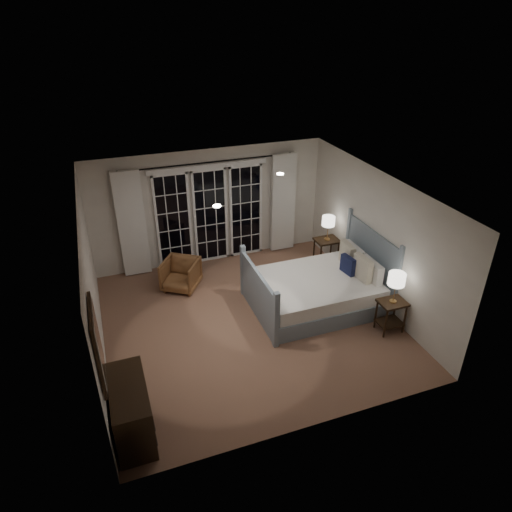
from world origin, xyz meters
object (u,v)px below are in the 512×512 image
object	(u,v)px
lamp_right	(328,221)
nightstand_right	(326,249)
nightstand_left	(391,312)
bed	(318,289)
armchair	(181,274)
lamp_left	(397,280)
dresser	(131,410)

from	to	relation	value
lamp_right	nightstand_right	bearing A→B (deg)	0.00
nightstand_left	lamp_right	size ratio (longest dim) A/B	1.13
bed	armchair	size ratio (longest dim) A/B	3.44
lamp_left	dresser	world-z (taller)	lamp_left
nightstand_right	dresser	xyz separation A→B (m)	(-4.46, -3.10, -0.03)
bed	lamp_right	xyz separation A→B (m)	(0.82, 1.27, 0.72)
lamp_left	bed	bearing A→B (deg)	125.91
bed	armchair	world-z (taller)	bed
nightstand_left	armchair	world-z (taller)	armchair
lamp_left	armchair	distance (m)	4.13
armchair	dresser	size ratio (longest dim) A/B	0.61
armchair	bed	bearing A→B (deg)	1.34
nightstand_right	lamp_right	distance (m)	0.64
nightstand_left	armchair	xyz separation A→B (m)	(-3.13, 2.59, -0.08)
nightstand_left	lamp_right	world-z (taller)	lamp_right
nightstand_left	lamp_left	size ratio (longest dim) A/B	1.07
lamp_right	lamp_left	bearing A→B (deg)	-90.08
dresser	nightstand_right	bearing A→B (deg)	34.77
lamp_right	armchair	size ratio (longest dim) A/B	0.77
nightstand_right	nightstand_left	bearing A→B (deg)	-90.08
bed	nightstand_left	size ratio (longest dim) A/B	3.94
lamp_left	dresser	bearing A→B (deg)	-171.07
bed	dresser	xyz separation A→B (m)	(-3.64, -1.83, 0.05)
lamp_right	armchair	distance (m)	3.23
armchair	nightstand_right	bearing A→B (deg)	30.11
nightstand_right	armchair	xyz separation A→B (m)	(-3.13, 0.19, -0.11)
nightstand_right	lamp_right	bearing A→B (deg)	0.00
nightstand_left	armchair	size ratio (longest dim) A/B	0.87
lamp_left	nightstand_right	bearing A→B (deg)	89.92
nightstand_left	nightstand_right	size ratio (longest dim) A/B	0.93
nightstand_right	lamp_right	xyz separation A→B (m)	(0.00, 0.00, 0.64)
lamp_left	armchair	size ratio (longest dim) A/B	0.81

